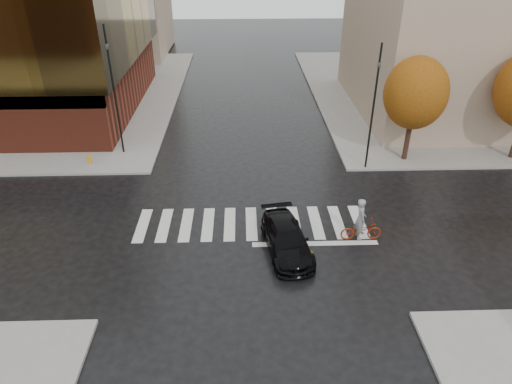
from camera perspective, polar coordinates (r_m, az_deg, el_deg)
The scene contains 11 objects.
ground at distance 22.82m, azimuth -0.56°, elevation -4.66°, with size 120.00×120.00×0.00m, color black.
sidewalk_nw at distance 46.59m, azimuth -28.54°, elevation 10.45°, with size 30.00×30.00×0.15m, color gray.
sidewalk_ne at distance 46.93m, azimuth 25.87°, elevation 11.22°, with size 30.00×30.00×0.15m, color gray.
crosswalk at distance 23.23m, azimuth -0.59°, elevation -3.94°, with size 12.00×3.00×0.01m, color silver.
tree_ne_a at distance 29.39m, azimuth 19.34°, elevation 11.55°, with size 3.80×3.80×6.50m.
sedan at distance 21.07m, azimuth 3.84°, elevation -5.92°, with size 1.83×4.49×1.30m, color black.
cyclist at distance 22.27m, azimuth 12.97°, elevation -4.16°, with size 1.99×0.78×2.24m.
traffic_light_nw at distance 29.95m, azimuth -17.49°, elevation 13.00°, with size 0.24×0.21×8.09m.
traffic_light_ne at distance 27.52m, azimuth 14.57°, elevation 11.06°, with size 0.16×0.19×7.51m.
fire_hydrant at distance 30.45m, azimuth -20.12°, elevation 3.98°, with size 0.24×0.24×0.66m.
manhole at distance 21.41m, azimuth 6.50°, elevation -7.55°, with size 0.54×0.54×0.01m, color #493E1A.
Camera 1 is at (-0.39, -18.71, 13.07)m, focal length 32.00 mm.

